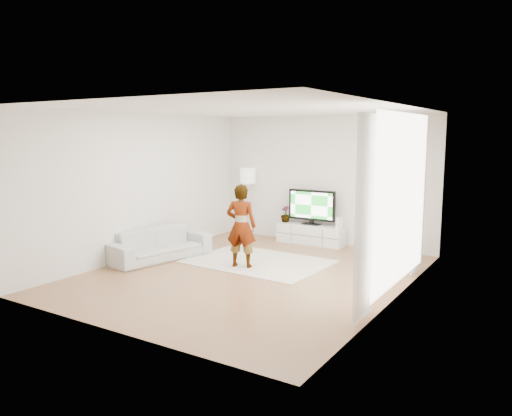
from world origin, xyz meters
The scene contains 17 objects.
floor centered at (0.00, 0.00, 0.00)m, with size 6.00×6.00×0.00m, color #A37349.
ceiling centered at (0.00, 0.00, 2.80)m, with size 6.00×6.00×0.00m, color white.
wall_left centered at (-2.50, 0.00, 1.40)m, with size 0.02×6.00×2.80m, color silver.
wall_right centered at (2.50, 0.00, 1.40)m, with size 0.02×6.00×2.80m, color silver.
wall_back centered at (0.00, 3.00, 1.40)m, with size 5.00×0.02×2.80m, color silver.
wall_front centered at (0.00, -3.00, 1.40)m, with size 5.00×0.02×2.80m, color silver.
window centered at (2.48, 0.30, 1.45)m, with size 0.01×2.60×2.50m, color white.
curtain_near centered at (2.40, -1.00, 1.35)m, with size 0.04×0.70×2.60m, color white.
curtain_far centered at (2.40, 1.60, 1.35)m, with size 0.04×0.70×2.60m, color white.
media_console centered at (-0.18, 2.76, 0.21)m, with size 1.51×0.43×0.42m.
television centered at (-0.18, 2.79, 0.84)m, with size 1.10×0.22×0.76m.
game_console centered at (0.48, 2.76, 0.54)m, with size 0.09×0.18×0.24m.
potted_plant centered at (-0.82, 2.77, 0.61)m, with size 0.21×0.21×0.37m, color #3F7238.
rug centered at (-0.33, 0.80, 0.01)m, with size 2.54×1.83×0.01m, color beige.
player centered at (-0.38, 0.31, 0.76)m, with size 0.55×0.36×1.50m, color #334772.
sofa centered at (-2.06, -0.03, 0.30)m, with size 2.02×0.79×0.59m, color #ABABA6.
floor_lamp centered at (-1.79, 2.70, 1.37)m, with size 0.36×0.36×1.61m.
Camera 1 is at (4.52, -7.01, 2.39)m, focal length 35.00 mm.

